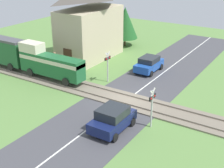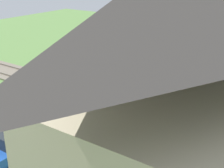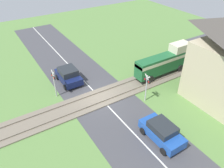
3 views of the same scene
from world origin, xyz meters
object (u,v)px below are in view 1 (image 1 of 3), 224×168
car_far_side (149,64)px  crossing_signal_east_approach (108,63)px  car_near_crossing (113,119)px  station_building (90,21)px  pedestrian_by_station (55,61)px  train (25,56)px  crossing_signal_west_approach (152,103)px

car_far_side → crossing_signal_east_approach: bearing=155.0°
car_near_crossing → station_building: 16.19m
car_far_side → pedestrian_by_station: (-4.44, 8.68, 0.00)m
train → pedestrian_by_station: (2.68, -1.45, -1.04)m
crossing_signal_east_approach → pedestrian_by_station: (0.05, 6.59, -1.08)m
crossing_signal_west_approach → pedestrian_by_station: size_ratio=1.64×
car_far_side → station_building: bearing=87.3°
car_near_crossing → crossing_signal_east_approach: size_ratio=1.23×
car_near_crossing → station_building: bearing=41.5°
pedestrian_by_station → crossing_signal_east_approach: bearing=-90.5°
car_far_side → crossing_signal_east_approach: 5.07m
train → car_far_side: size_ratio=3.69×
train → pedestrian_by_station: 3.22m
car_near_crossing → crossing_signal_west_approach: crossing_signal_west_approach is taller
crossing_signal_west_approach → crossing_signal_east_approach: bearing=53.3°
train → station_building: bearing=-18.6°
station_building → pedestrian_by_station: (-4.80, 1.07, -3.42)m
car_near_crossing → train: bearing=71.4°
pedestrian_by_station → car_far_side: bearing=-62.9°
crossing_signal_west_approach → station_building: station_building is taller
station_building → crossing_signal_east_approach: bearing=-131.3°
car_far_side → crossing_signal_west_approach: crossing_signal_west_approach is taller
crossing_signal_west_approach → pedestrian_by_station: 14.69m
car_far_side → crossing_signal_west_approach: 10.99m
train → crossing_signal_east_approach: train is taller
car_near_crossing → pedestrian_by_station: size_ratio=2.03×
crossing_signal_east_approach → station_building: 7.72m
car_far_side → crossing_signal_west_approach: bearing=-153.0°
crossing_signal_east_approach → station_building: (4.86, 5.52, 2.34)m
car_near_crossing → crossing_signal_west_approach: size_ratio=1.23×
crossing_signal_east_approach → station_building: bearing=48.7°
train → car_far_side: (7.12, -10.14, -1.04)m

